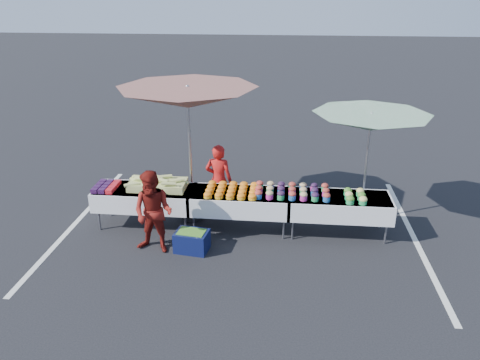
# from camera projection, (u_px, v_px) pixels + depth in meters

# --- Properties ---
(ground) EXTENTS (80.00, 80.00, 0.00)m
(ground) POSITION_uv_depth(u_px,v_px,m) (240.00, 229.00, 8.85)
(ground) COLOR black
(stripe_left) EXTENTS (0.10, 5.00, 0.00)m
(stripe_left) POSITION_uv_depth(u_px,v_px,m) (78.00, 221.00, 9.15)
(stripe_left) COLOR silver
(stripe_left) RESTS_ON ground
(stripe_right) EXTENTS (0.10, 5.00, 0.00)m
(stripe_right) POSITION_uv_depth(u_px,v_px,m) (414.00, 237.00, 8.55)
(stripe_right) COLOR silver
(stripe_right) RESTS_ON ground
(table_left) EXTENTS (1.86, 0.81, 0.75)m
(table_left) POSITION_uv_depth(u_px,v_px,m) (145.00, 197.00, 8.80)
(table_left) COLOR white
(table_left) RESTS_ON ground
(table_center) EXTENTS (1.86, 0.81, 0.75)m
(table_center) POSITION_uv_depth(u_px,v_px,m) (240.00, 201.00, 8.63)
(table_center) COLOR white
(table_center) RESTS_ON ground
(table_right) EXTENTS (1.86, 0.81, 0.75)m
(table_right) POSITION_uv_depth(u_px,v_px,m) (339.00, 205.00, 8.46)
(table_right) COLOR white
(table_right) RESTS_ON ground
(berry_punnets) EXTENTS (0.40, 0.54, 0.08)m
(berry_punnets) POSITION_uv_depth(u_px,v_px,m) (106.00, 186.00, 8.73)
(berry_punnets) COLOR black
(berry_punnets) RESTS_ON table_left
(corn_pile) EXTENTS (1.16, 0.57, 0.26)m
(corn_pile) POSITION_uv_depth(u_px,v_px,m) (158.00, 184.00, 8.72)
(corn_pile) COLOR #B9C464
(corn_pile) RESTS_ON table_left
(plastic_bags) EXTENTS (0.30, 0.25, 0.05)m
(plastic_bags) POSITION_uv_depth(u_px,v_px,m) (156.00, 195.00, 8.42)
(plastic_bags) COLOR white
(plastic_bags) RESTS_ON table_left
(carrot_bowls) EXTENTS (0.95, 0.69, 0.11)m
(carrot_bowls) POSITION_uv_depth(u_px,v_px,m) (232.00, 190.00, 8.55)
(carrot_bowls) COLOR orange
(carrot_bowls) RESTS_ON table_center
(potato_cups) EXTENTS (1.34, 0.58, 0.16)m
(potato_cups) POSITION_uv_depth(u_px,v_px,m) (292.00, 191.00, 8.45)
(potato_cups) COLOR #21569B
(potato_cups) RESTS_ON table_right
(bean_baskets) EXTENTS (0.36, 0.50, 0.15)m
(bean_baskets) POSITION_uv_depth(u_px,v_px,m) (355.00, 196.00, 8.26)
(bean_baskets) COLOR #25944E
(bean_baskets) RESTS_ON table_right
(vendor) EXTENTS (0.56, 0.40, 1.45)m
(vendor) POSITION_uv_depth(u_px,v_px,m) (219.00, 180.00, 9.20)
(vendor) COLOR red
(vendor) RESTS_ON ground
(customer) EXTENTS (0.80, 0.68, 1.46)m
(customer) POSITION_uv_depth(u_px,v_px,m) (153.00, 213.00, 7.85)
(customer) COLOR maroon
(customer) RESTS_ON ground
(umbrella_left) EXTENTS (2.80, 2.80, 2.63)m
(umbrella_left) POSITION_uv_depth(u_px,v_px,m) (188.00, 98.00, 8.42)
(umbrella_left) COLOR black
(umbrella_left) RESTS_ON ground
(umbrella_right) EXTENTS (2.26, 2.26, 2.18)m
(umbrella_right) POSITION_uv_depth(u_px,v_px,m) (371.00, 123.00, 8.41)
(umbrella_right) COLOR black
(umbrella_right) RESTS_ON ground
(storage_bin) EXTENTS (0.61, 0.48, 0.37)m
(storage_bin) POSITION_uv_depth(u_px,v_px,m) (192.00, 241.00, 8.06)
(storage_bin) COLOR #0C133F
(storage_bin) RESTS_ON ground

